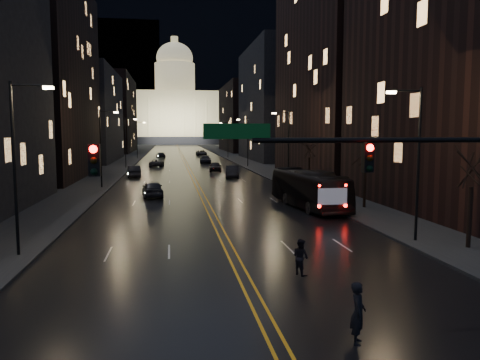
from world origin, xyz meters
name	(u,v)px	position (x,y,z in m)	size (l,w,h in m)	color
ground	(266,322)	(0.00, 0.00, 0.00)	(900.00, 900.00, 0.00)	black
road	(181,153)	(0.00, 130.00, 0.01)	(20.00, 320.00, 0.02)	black
sidewalk_left	(134,153)	(-14.00, 130.00, 0.08)	(8.00, 320.00, 0.16)	black
sidewalk_right	(226,152)	(14.00, 130.00, 0.08)	(8.00, 320.00, 0.16)	black
center_line	(181,153)	(0.00, 130.00, 0.03)	(0.62, 320.00, 0.01)	orange
building_left_mid	(39,77)	(-21.00, 54.00, 14.00)	(12.00, 30.00, 28.00)	black
building_left_far	(87,116)	(-21.00, 92.00, 10.00)	(12.00, 34.00, 20.00)	black
building_left_dist	(113,115)	(-21.00, 140.00, 12.00)	(12.00, 40.00, 24.00)	black
building_right_near	(473,63)	(21.00, 20.00, 12.00)	(12.00, 26.00, 24.00)	black
building_right_tall	(341,43)	(21.00, 50.00, 19.00)	(12.00, 30.00, 38.00)	black
building_right_mid	(275,104)	(21.00, 92.00, 13.00)	(12.00, 34.00, 26.00)	black
building_right_dist	(243,118)	(21.00, 140.00, 11.00)	(12.00, 40.00, 22.00)	black
mountain_ridge	(221,61)	(40.00, 380.00, 65.00)	(520.00, 60.00, 130.00)	black
capitol	(175,113)	(0.00, 250.00, 17.15)	(90.00, 50.00, 58.50)	black
traffic_signal	(433,171)	(5.91, 0.00, 5.10)	(17.29, 0.45, 7.00)	black
streetlamp_right_near	(416,156)	(10.81, 10.00, 5.08)	(2.13, 0.25, 9.00)	black
streetlamp_left_near	(18,160)	(-10.81, 10.00, 5.08)	(2.13, 0.25, 9.00)	black
streetlamp_right_mid	(287,144)	(10.81, 40.00, 5.08)	(2.13, 0.25, 9.00)	black
streetlamp_left_mid	(102,144)	(-10.81, 40.00, 5.08)	(2.13, 0.25, 9.00)	black
streetlamp_right_far	(247,140)	(10.81, 70.00, 5.08)	(2.13, 0.25, 9.00)	black
streetlamp_left_far	(126,140)	(-10.81, 70.00, 5.08)	(2.13, 0.25, 9.00)	black
streetlamp_right_dist	(227,138)	(10.81, 100.00, 5.08)	(2.13, 0.25, 9.00)	black
streetlamp_left_dist	(138,138)	(-10.81, 100.00, 5.08)	(2.13, 0.25, 9.00)	black
tree_right_near	(472,168)	(13.00, 8.00, 4.53)	(2.40, 2.40, 6.65)	black
tree_right_mid	(365,155)	(13.00, 22.00, 4.53)	(2.40, 2.40, 6.65)	black
tree_right_far	(309,149)	(13.00, 38.00, 4.53)	(2.40, 2.40, 6.65)	black
bus	(308,189)	(8.50, 23.28, 1.62)	(2.72, 11.62, 3.24)	black
oncoming_car_a	(153,189)	(-4.95, 31.95, 0.82)	(1.94, 4.83, 1.64)	black
oncoming_car_b	(134,171)	(-8.39, 53.17, 0.84)	(1.78, 5.10, 1.68)	black
oncoming_car_c	(157,163)	(-5.71, 73.45, 0.70)	(2.33, 5.05, 1.40)	black
oncoming_car_d	(161,155)	(-5.51, 102.95, 0.72)	(2.01, 4.93, 1.43)	black
receding_car_a	(232,172)	(5.51, 50.36, 0.86)	(1.81, 5.19, 1.71)	black
receding_car_b	(215,167)	(4.09, 60.93, 0.82)	(1.93, 4.80, 1.64)	black
receding_car_c	(205,160)	(4.00, 81.23, 0.79)	(2.23, 5.47, 1.59)	black
receding_car_d	(201,153)	(5.21, 112.31, 0.79)	(2.62, 5.69, 1.58)	black
pedestrian_a	(358,313)	(2.45, -2.00, 0.97)	(0.71, 0.46, 1.94)	black
pedestrian_b	(301,257)	(2.63, 5.00, 0.83)	(0.81, 0.44, 1.67)	black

